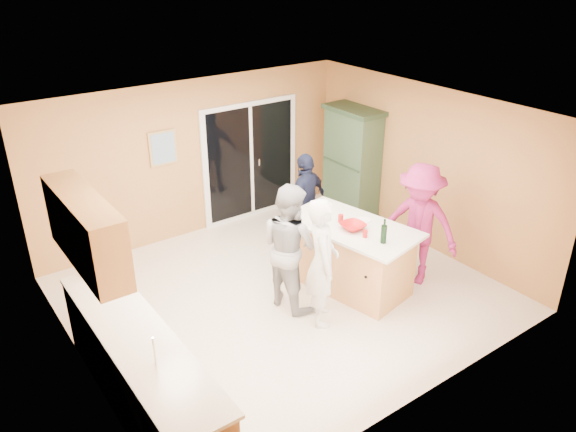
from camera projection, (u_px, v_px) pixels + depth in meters
floor at (284, 294)px, 7.95m from camera, size 5.50×5.50×0.00m
ceiling at (283, 115)px, 6.82m from camera, size 5.50×5.00×0.10m
wall_back at (195, 159)px, 9.21m from camera, size 5.50×0.10×2.60m
wall_front at (429, 299)px, 5.56m from camera, size 5.50×0.10×2.60m
wall_left at (72, 276)px, 5.93m from camera, size 0.10×5.00×2.60m
wall_right at (425, 168)px, 8.83m from camera, size 0.10×5.00×2.60m
left_cabinet_run at (147, 382)px, 5.69m from camera, size 0.65×3.05×1.24m
upper_cabinets at (86, 230)px, 5.63m from camera, size 0.35×1.60×0.75m
sliding_door at (251, 161)px, 9.84m from camera, size 1.90×0.07×2.10m
framed_picture at (163, 148)px, 8.77m from camera, size 0.46×0.04×0.56m
kitchen_island at (350, 258)px, 7.96m from camera, size 1.35×2.02×0.98m
green_hutch at (352, 165)px, 9.88m from camera, size 0.57×1.09×2.00m
woman_white at (322, 262)px, 7.05m from camera, size 0.68×0.76×1.73m
woman_grey at (289, 246)px, 7.40m from camera, size 0.77×0.94×1.76m
woman_navy at (306, 202)px, 8.85m from camera, size 1.02×0.67×1.61m
woman_magenta at (419, 225)px, 7.92m from camera, size 1.08×1.34×1.81m
serving_bowl at (353, 226)px, 7.62m from camera, size 0.34×0.34×0.08m
tulip_vase at (86, 261)px, 6.55m from camera, size 0.22×0.17×0.39m
tumbler_near at (341, 218)px, 7.81m from camera, size 0.08×0.08×0.11m
tumbler_far at (365, 234)px, 7.40m from camera, size 0.08×0.08×0.10m
wine_bottle at (384, 234)px, 7.22m from camera, size 0.08×0.08×0.34m
white_plate at (364, 220)px, 7.87m from camera, size 0.22×0.22×0.01m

